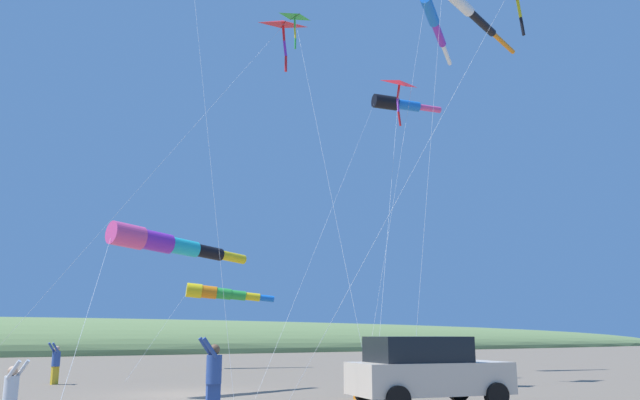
{
  "coord_description": "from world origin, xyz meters",
  "views": [
    {
      "loc": [
        -20.35,
        7.48,
        1.89
      ],
      "look_at": [
        2.5,
        -6.63,
        7.68
      ],
      "focal_mm": 35.27,
      "sensor_mm": 36.0,
      "label": 1
    }
  ],
  "objects": [
    {
      "name": "ground_plane",
      "position": [
        0.0,
        0.0,
        0.0
      ],
      "size": [
        600.0,
        600.0,
        0.0
      ],
      "primitive_type": "plane",
      "color": "#756654"
    },
    {
      "name": "dune_ridge_grassy",
      "position": [
        55.0,
        0.0,
        0.0
      ],
      "size": [
        28.0,
        240.0,
        7.57
      ],
      "primitive_type": "ellipsoid",
      "color": "#6B844C",
      "rests_on": "ground_plane"
    },
    {
      "name": "parked_car",
      "position": [
        -6.85,
        -4.25,
        0.95
      ],
      "size": [
        2.75,
        4.58,
        1.85
      ],
      "color": "beige",
      "rests_on": "ground_plane"
    },
    {
      "name": "cooler_box",
      "position": [
        -4.38,
        -3.94,
        0.21
      ],
      "size": [
        0.62,
        0.42,
        0.42
      ],
      "color": "orange",
      "rests_on": "ground_plane"
    },
    {
      "name": "person_adult_flyer",
      "position": [
        -6.24,
        1.68,
        1.01
      ],
      "size": [
        0.45,
        0.57,
        1.85
      ],
      "color": "#335199",
      "rests_on": "ground_plane"
    },
    {
      "name": "person_child_green_jacket",
      "position": [
        6.82,
        2.95,
        0.88
      ],
      "size": [
        0.49,
        0.56,
        1.61
      ],
      "color": "gold",
      "rests_on": "ground_plane"
    },
    {
      "name": "person_child_grey_jacket",
      "position": [
        -6.18,
        5.9,
        0.77
      ],
      "size": [
        0.5,
        0.5,
        1.42
      ],
      "color": "#335199",
      "rests_on": "ground_plane"
    },
    {
      "name": "kite_windsock_teal_far_right",
      "position": [
        -2.68,
        -11.05,
        15.52
      ],
      "size": [
        5.35,
        11.49,
        15.77
      ],
      "color": "white",
      "rests_on": "ground_plane"
    },
    {
      "name": "kite_windsock_black_fish_shape",
      "position": [
        15.04,
        -7.25,
        4.34
      ],
      "size": [
        9.59,
        10.87,
        4.93
      ],
      "color": "yellow",
      "rests_on": "ground_plane"
    },
    {
      "name": "kite_delta_checkered_midright",
      "position": [
        5.04,
        -6.04,
        17.01
      ],
      "size": [
        5.19,
        12.92,
        17.4
      ],
      "color": "red",
      "rests_on": "ground_plane"
    },
    {
      "name": "kite_windsock_long_streamer_right",
      "position": [
        7.09,
        -14.84,
        15.26
      ],
      "size": [
        10.08,
        16.32,
        15.69
      ],
      "color": "black",
      "rests_on": "ground_plane"
    },
    {
      "name": "kite_delta_long_streamer_left",
      "position": [
        0.65,
        -9.76,
        13.12
      ],
      "size": [
        5.91,
        6.44,
        13.55
      ],
      "color": "red",
      "rests_on": "ground_plane"
    },
    {
      "name": "kite_windsock_red_high_left",
      "position": [
        3.32,
        -14.56,
        18.68
      ],
      "size": [
        7.75,
        12.38,
        19.24
      ],
      "color": "blue",
      "rests_on": "ground_plane"
    },
    {
      "name": "kite_delta_green_low_center",
      "position": [
        0.78,
        -4.34,
        14.95
      ],
      "size": [
        7.43,
        1.9,
        15.22
      ],
      "color": "green",
      "rests_on": "ground_plane"
    },
    {
      "name": "kite_windsock_orange_high_right",
      "position": [
        0.56,
        0.84,
        4.96
      ],
      "size": [
        10.38,
        8.23,
        5.5
      ],
      "color": "#EF4C93",
      "rests_on": "ground_plane"
    }
  ]
}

